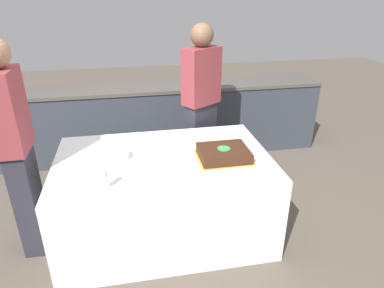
% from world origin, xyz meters
% --- Properties ---
extents(ground_plane, '(14.00, 14.00, 0.00)m').
position_xyz_m(ground_plane, '(0.00, 0.00, 0.00)').
color(ground_plane, brown).
extents(back_counter, '(4.40, 0.58, 0.92)m').
position_xyz_m(back_counter, '(0.00, 1.65, 0.46)').
color(back_counter, '#333842').
rests_on(back_counter, ground_plane).
extents(dining_table, '(1.78, 1.15, 0.76)m').
position_xyz_m(dining_table, '(0.00, 0.00, 0.38)').
color(dining_table, white).
rests_on(dining_table, ground_plane).
extents(cake, '(0.44, 0.38, 0.09)m').
position_xyz_m(cake, '(0.49, -0.10, 0.80)').
color(cake, gold).
rests_on(cake, dining_table).
extents(plate_stack, '(0.21, 0.21, 0.06)m').
position_xyz_m(plate_stack, '(-0.38, 0.05, 0.79)').
color(plate_stack, white).
rests_on(plate_stack, dining_table).
extents(wine_glass, '(0.06, 0.06, 0.16)m').
position_xyz_m(wine_glass, '(-0.45, -0.41, 0.86)').
color(wine_glass, white).
rests_on(wine_glass, dining_table).
extents(side_plate_near_cake, '(0.20, 0.20, 0.00)m').
position_xyz_m(side_plate_near_cake, '(0.51, 0.23, 0.76)').
color(side_plate_near_cake, white).
rests_on(side_plate_near_cake, dining_table).
extents(utensil_pile, '(0.15, 0.10, 0.02)m').
position_xyz_m(utensil_pile, '(0.01, -0.44, 0.77)').
color(utensil_pile, white).
rests_on(utensil_pile, dining_table).
extents(person_cutting_cake, '(0.43, 0.37, 1.74)m').
position_xyz_m(person_cutting_cake, '(0.49, 0.79, 0.92)').
color(person_cutting_cake, '#282833').
rests_on(person_cutting_cake, ground_plane).
extents(person_seated_left, '(0.22, 0.35, 1.76)m').
position_xyz_m(person_seated_left, '(-1.11, 0.00, 0.93)').
color(person_seated_left, '#282833').
rests_on(person_seated_left, ground_plane).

